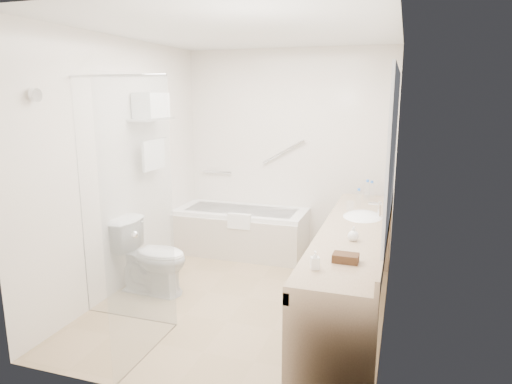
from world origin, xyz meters
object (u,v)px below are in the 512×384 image
(bathtub, at_px, (241,231))
(toilet, at_px, (152,257))
(water_bottle_left, at_px, (367,189))
(vanity_counter, at_px, (354,251))
(amenity_basket, at_px, (346,258))

(bathtub, xyz_separation_m, toilet, (-0.45, -1.39, 0.09))
(toilet, bearing_deg, water_bottle_left, -54.89)
(vanity_counter, height_order, toilet, vanity_counter)
(vanity_counter, bearing_deg, toilet, -179.96)
(vanity_counter, bearing_deg, bathtub, 137.65)
(bathtub, bearing_deg, amenity_basket, -55.08)
(toilet, bearing_deg, amenity_basket, -109.75)
(water_bottle_left, bearing_deg, bathtub, 174.69)
(bathtub, height_order, amenity_basket, amenity_basket)
(toilet, distance_m, amenity_basket, 2.23)
(water_bottle_left, bearing_deg, amenity_basket, -89.24)
(bathtub, distance_m, vanity_counter, 2.09)
(bathtub, bearing_deg, toilet, -107.95)
(amenity_basket, relative_size, water_bottle_left, 0.89)
(toilet, xyz_separation_m, amenity_basket, (2.00, -0.83, 0.51))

